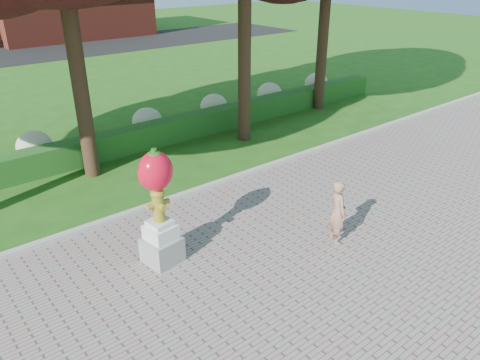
{
  "coord_description": "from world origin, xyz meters",
  "views": [
    {
      "loc": [
        -6.62,
        -6.75,
        5.89
      ],
      "look_at": [
        -0.34,
        1.0,
        1.16
      ],
      "focal_mm": 35.0,
      "sensor_mm": 36.0,
      "label": 1
    }
  ],
  "objects": [
    {
      "name": "curb",
      "position": [
        0.0,
        3.0,
        0.07
      ],
      "size": [
        40.0,
        0.18,
        0.15
      ],
      "primitive_type": "cube",
      "color": "#ADADA5",
      "rests_on": "ground"
    },
    {
      "name": "hydrant_sculpture",
      "position": [
        -2.67,
        0.75,
        1.4
      ],
      "size": [
        0.79,
        0.79,
        2.57
      ],
      "rotation": [
        0.0,
        0.0,
        0.15
      ],
      "color": "gray",
      "rests_on": "walkway"
    },
    {
      "name": "woman",
      "position": [
        0.78,
        -1.06,
        0.8
      ],
      "size": [
        0.55,
        0.65,
        1.52
      ],
      "primitive_type": "imported",
      "rotation": [
        0.0,
        0.0,
        1.18
      ],
      "color": "#A0745B",
      "rests_on": "walkway"
    },
    {
      "name": "ground",
      "position": [
        0.0,
        0.0,
        0.0
      ],
      "size": [
        100.0,
        100.0,
        0.0
      ],
      "primitive_type": "plane",
      "color": "#205415",
      "rests_on": "ground"
    },
    {
      "name": "hydrangea_row",
      "position": [
        0.57,
        8.0,
        0.55
      ],
      "size": [
        20.1,
        1.1,
        0.99
      ],
      "color": "beige",
      "rests_on": "ground"
    },
    {
      "name": "lawn_hedge",
      "position": [
        0.0,
        7.0,
        0.4
      ],
      "size": [
        24.0,
        0.7,
        0.8
      ],
      "primitive_type": "cube",
      "color": "#144918",
      "rests_on": "ground"
    },
    {
      "name": "walkway",
      "position": [
        0.0,
        -4.0,
        0.02
      ],
      "size": [
        40.0,
        14.0,
        0.04
      ],
      "primitive_type": "cube",
      "color": "gray",
      "rests_on": "ground"
    }
  ]
}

